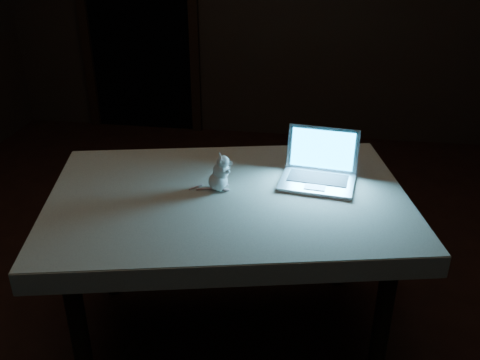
# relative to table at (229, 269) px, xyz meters

# --- Properties ---
(floor) EXTENTS (5.00, 5.00, 0.00)m
(floor) POSITION_rel_table_xyz_m (-0.13, 0.08, -0.38)
(floor) COLOR black
(floor) RESTS_ON ground
(doorway) EXTENTS (1.06, 0.36, 2.13)m
(doorway) POSITION_rel_table_xyz_m (-1.23, 2.58, 0.69)
(doorway) COLOR black
(doorway) RESTS_ON back_wall
(table) EXTENTS (1.57, 1.19, 0.75)m
(table) POSITION_rel_table_xyz_m (0.00, 0.00, 0.00)
(table) COLOR black
(table) RESTS_ON floor
(tablecloth) EXTENTS (1.62, 1.20, 0.09)m
(tablecloth) POSITION_rel_table_xyz_m (0.07, 0.05, 0.34)
(tablecloth) COLOR beige
(tablecloth) RESTS_ON table
(laptop) EXTENTS (0.35, 0.31, 0.22)m
(laptop) POSITION_rel_table_xyz_m (0.37, 0.15, 0.49)
(laptop) COLOR #ABABB0
(laptop) RESTS_ON tablecloth
(plush_mouse) EXTENTS (0.13, 0.13, 0.16)m
(plush_mouse) POSITION_rel_table_xyz_m (-0.05, 0.04, 0.47)
(plush_mouse) COLOR silver
(plush_mouse) RESTS_ON tablecloth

